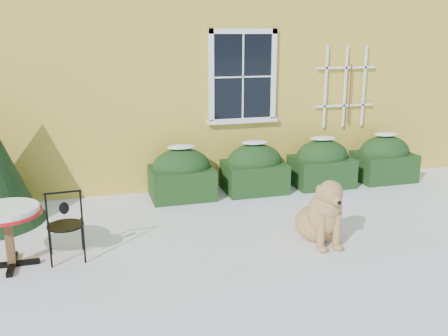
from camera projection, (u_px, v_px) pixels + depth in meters
name	position (u px, v px, depth m)	size (l,w,h in m)	color
ground	(246.00, 257.00, 6.23)	(80.00, 80.00, 0.00)	white
house	(155.00, 11.00, 11.89)	(12.40, 8.40, 6.40)	yellow
hedge_row	(289.00, 167.00, 8.93)	(4.95, 0.80, 0.91)	black
bistro_table	(7.00, 217.00, 5.84)	(0.81, 0.81, 0.75)	black
patio_chair_near	(65.00, 224.00, 6.05)	(0.45, 0.45, 0.93)	black
dog	(322.00, 216.00, 6.58)	(0.65, 1.05, 0.95)	tan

